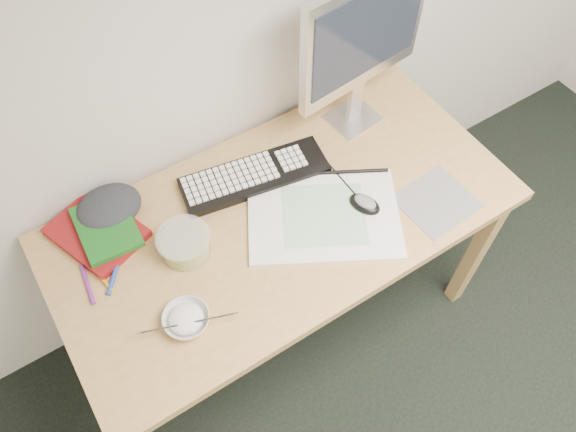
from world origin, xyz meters
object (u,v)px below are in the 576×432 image
at_px(desk, 283,229).
at_px(sketchpad, 324,216).
at_px(keyboard, 255,176).
at_px(rice_bowl, 187,320).
at_px(monitor, 364,37).

bearing_deg(desk, sketchpad, -36.90).
height_order(desk, keyboard, keyboard).
xyz_separation_m(sketchpad, rice_bowl, (-0.50, -0.09, 0.01)).
bearing_deg(desk, rice_bowl, -158.46).
height_order(sketchpad, keyboard, keyboard).
xyz_separation_m(sketchpad, monitor, (0.31, 0.28, 0.33)).
xyz_separation_m(sketchpad, keyboard, (-0.10, 0.24, 0.01)).
bearing_deg(monitor, keyboard, 179.44).
relative_size(monitor, rice_bowl, 4.29).
relative_size(desk, monitor, 2.61).
relative_size(sketchpad, monitor, 0.84).
height_order(desk, monitor, monitor).
bearing_deg(sketchpad, rice_bowl, -140.87).
bearing_deg(rice_bowl, sketchpad, 9.69).
xyz_separation_m(desk, monitor, (0.41, 0.21, 0.42)).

